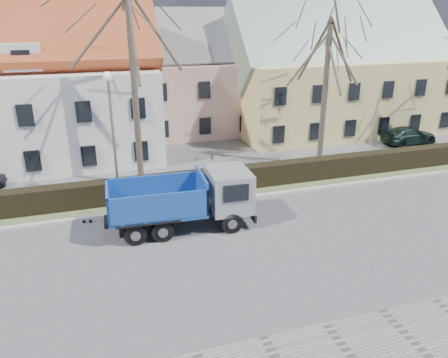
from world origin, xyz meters
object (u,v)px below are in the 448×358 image
object	(u,v)px
streetlight	(113,136)
parked_car_b	(409,135)
dump_truck	(176,201)
cart_frame	(82,217)

from	to	relation	value
streetlight	parked_car_b	world-z (taller)	streetlight
dump_truck	streetlight	world-z (taller)	streetlight
streetlight	parked_car_b	size ratio (longest dim) A/B	1.55
dump_truck	cart_frame	size ratio (longest dim) A/B	9.75
cart_frame	parked_car_b	xyz separation A→B (m)	(24.55, 6.67, 0.32)
streetlight	cart_frame	bearing A→B (deg)	-124.96
cart_frame	parked_car_b	bearing A→B (deg)	15.20
dump_truck	parked_car_b	xyz separation A→B (m)	(20.22, 8.58, -0.76)
cart_frame	parked_car_b	world-z (taller)	parked_car_b
cart_frame	parked_car_b	size ratio (longest dim) A/B	0.16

